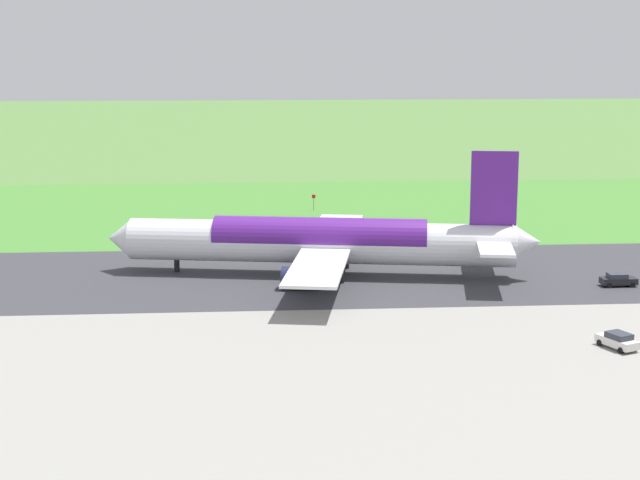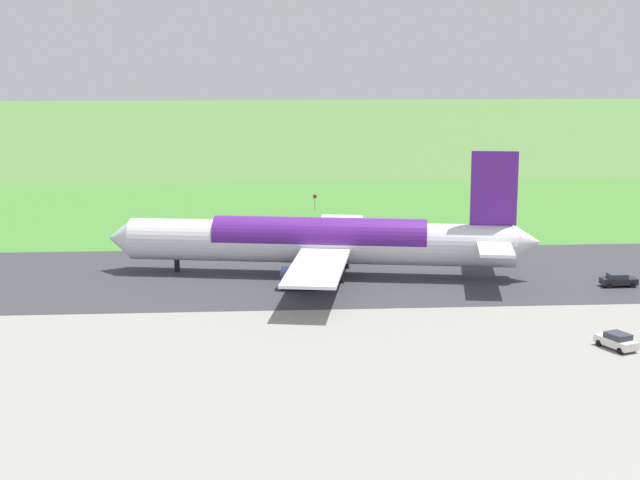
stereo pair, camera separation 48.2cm
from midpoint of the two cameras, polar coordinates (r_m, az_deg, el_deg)
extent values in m
plane|color=#547F3D|center=(124.28, -1.68, -2.06)|extent=(800.00, 800.00, 0.00)
cube|color=#38383D|center=(124.27, -1.68, -2.05)|extent=(600.00, 33.25, 0.06)
cube|color=#478534|center=(169.20, -2.39, 1.48)|extent=(600.00, 80.00, 0.04)
cylinder|color=white|center=(123.58, -0.11, -0.14)|extent=(48.17, 13.57, 5.20)
cone|color=white|center=(128.72, -11.48, 0.09)|extent=(3.82, 5.39, 4.94)
cone|color=white|center=(123.46, 11.60, -0.09)|extent=(4.22, 4.97, 4.42)
cube|color=#591E8C|center=(122.04, 9.81, 2.94)|extent=(5.60, 1.48, 9.00)
cube|color=white|center=(117.69, 9.89, -0.48)|extent=(5.52, 9.56, 0.36)
cube|color=white|center=(128.47, 9.56, 0.50)|extent=(5.52, 9.56, 0.36)
cube|color=white|center=(112.86, -0.19, -1.43)|extent=(9.78, 22.71, 0.35)
cube|color=white|center=(134.32, 0.80, 0.60)|extent=(9.78, 22.71, 0.35)
cylinder|color=#23284C|center=(117.08, -1.22, -2.22)|extent=(4.92, 3.55, 2.80)
cylinder|color=#23284C|center=(131.62, -0.42, -0.72)|extent=(4.92, 3.55, 2.80)
cylinder|color=black|center=(127.25, -8.31, -1.07)|extent=(0.70, 0.70, 3.42)
cylinder|color=black|center=(119.93, 1.12, -1.70)|extent=(0.70, 0.70, 3.42)
cylinder|color=black|center=(127.72, 1.41, -0.91)|extent=(0.70, 0.70, 3.42)
cylinder|color=#591E8C|center=(123.48, -0.11, 0.10)|extent=(26.91, 9.79, 5.23)
cube|color=silver|center=(98.77, 16.50, -5.60)|extent=(3.31, 4.57, 0.75)
cube|color=#2D333D|center=(98.45, 16.60, -5.26)|extent=(2.43, 2.69, 0.55)
cylinder|color=black|center=(99.27, 15.57, -5.69)|extent=(0.45, 0.67, 0.64)
cylinder|color=black|center=(100.40, 16.29, -5.54)|extent=(0.45, 0.67, 0.64)
cylinder|color=black|center=(97.35, 16.70, -6.08)|extent=(0.45, 0.67, 0.64)
cylinder|color=black|center=(98.50, 17.41, -5.92)|extent=(0.45, 0.67, 0.64)
cube|color=black|center=(123.76, 16.60, -2.25)|extent=(4.22, 1.84, 0.75)
cube|color=#2D333D|center=(123.54, 16.53, -1.96)|extent=(2.22, 1.72, 0.55)
cylinder|color=black|center=(125.13, 17.05, -2.31)|extent=(0.64, 0.23, 0.64)
cylinder|color=black|center=(123.60, 17.34, -2.49)|extent=(0.64, 0.23, 0.64)
cylinder|color=black|center=(124.12, 15.85, -2.35)|extent=(0.64, 0.23, 0.64)
cylinder|color=black|center=(122.57, 16.12, -2.53)|extent=(0.64, 0.23, 0.64)
cylinder|color=slate|center=(172.61, -0.44, 2.05)|extent=(0.10, 0.10, 2.21)
cube|color=red|center=(172.42, -0.44, 2.51)|extent=(0.60, 0.04, 0.60)
cone|color=orange|center=(165.30, -2.67, 1.34)|extent=(0.40, 0.40, 0.55)
camera|label=1|loc=(0.24, -90.11, -0.02)|focal=55.94mm
camera|label=2|loc=(0.24, 89.89, 0.02)|focal=55.94mm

